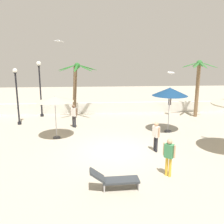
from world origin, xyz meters
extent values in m
plane|color=#B2A893|center=(0.00, 0.00, 0.00)|extent=(56.00, 56.00, 0.00)
cube|color=silver|center=(0.00, 8.88, 0.47)|extent=(25.20, 0.30, 0.93)
cylinder|color=#333338|center=(3.74, 3.01, 0.04)|extent=(0.46, 0.46, 0.08)
cylinder|color=#A5A5AD|center=(3.74, 3.01, 1.25)|extent=(0.05, 0.05, 2.50)
cone|color=navy|center=(3.74, 3.01, 2.71)|extent=(2.30, 2.30, 0.52)
sphere|color=#99999E|center=(3.74, 3.01, 2.97)|extent=(0.08, 0.08, 0.08)
cylinder|color=#333338|center=(-3.49, 2.25, 0.04)|extent=(0.44, 0.44, 0.08)
cylinder|color=#A5A5AD|center=(-3.49, 2.25, 1.17)|extent=(0.05, 0.05, 2.35)
cone|color=#B7AD93|center=(-3.49, 2.25, 2.46)|extent=(2.27, 2.27, 0.32)
sphere|color=#99999E|center=(-3.49, 2.25, 2.64)|extent=(0.08, 0.08, 0.08)
cylinder|color=brown|center=(-2.65, 6.80, 2.11)|extent=(0.54, 0.28, 4.24)
sphere|color=#266526|center=(-2.39, 6.80, 4.23)|extent=(0.45, 0.45, 0.45)
ellipsoid|color=#266526|center=(-1.60, 6.93, 4.08)|extent=(1.56, 0.45, 0.51)
ellipsoid|color=#266526|center=(-1.76, 7.28, 4.08)|extent=(1.35, 1.10, 0.51)
ellipsoid|color=#266526|center=(-2.44, 7.59, 4.08)|extent=(0.29, 1.55, 0.51)
ellipsoid|color=#266526|center=(-3.03, 7.27, 4.08)|extent=(1.36, 1.08, 0.51)
ellipsoid|color=#266526|center=(-3.17, 6.96, 4.08)|extent=(1.55, 0.50, 0.51)
ellipsoid|color=#266526|center=(-3.03, 6.33, 4.08)|extent=(1.37, 1.07, 0.51)
ellipsoid|color=#266526|center=(-2.44, 6.00, 4.08)|extent=(0.29, 1.55, 0.51)
ellipsoid|color=#266526|center=(-1.81, 6.25, 4.08)|extent=(1.26, 1.21, 0.51)
cylinder|color=brown|center=(7.31, 7.03, 2.20)|extent=(0.31, 0.30, 4.40)
sphere|color=#2E6A2F|center=(7.32, 7.03, 4.40)|extent=(0.48, 0.48, 0.48)
ellipsoid|color=#2E6A2F|center=(8.07, 7.05, 4.26)|extent=(1.47, 0.24, 0.48)
ellipsoid|color=#2E6A2F|center=(7.74, 7.65, 4.26)|extent=(0.99, 1.32, 0.48)
ellipsoid|color=#2E6A2F|center=(7.34, 7.78, 4.26)|extent=(0.25, 1.47, 0.48)
ellipsoid|color=#2E6A2F|center=(6.86, 7.63, 4.26)|extent=(1.04, 1.28, 0.48)
ellipsoid|color=#2E6A2F|center=(6.57, 6.96, 4.26)|extent=(1.47, 0.35, 0.48)
ellipsoid|color=#2E6A2F|center=(6.85, 6.45, 4.26)|extent=(1.07, 1.27, 0.48)
ellipsoid|color=#2E6A2F|center=(7.30, 6.28, 4.26)|extent=(0.23, 1.46, 0.48)
ellipsoid|color=#2E6A2F|center=(7.84, 6.49, 4.26)|extent=(1.15, 1.20, 0.48)
cylinder|color=black|center=(-6.69, 5.61, 0.10)|extent=(0.28, 0.28, 0.20)
cylinder|color=black|center=(-6.69, 5.61, 1.89)|extent=(0.12, 0.12, 3.78)
cylinder|color=black|center=(-6.69, 5.61, 3.78)|extent=(0.22, 0.22, 0.06)
sphere|color=white|center=(-6.69, 5.61, 3.94)|extent=(0.33, 0.33, 0.33)
cylinder|color=black|center=(-5.53, 8.00, 0.10)|extent=(0.28, 0.28, 0.20)
cylinder|color=black|center=(-5.53, 8.00, 2.09)|extent=(0.12, 0.12, 4.17)
cylinder|color=black|center=(-5.53, 8.00, 4.17)|extent=(0.22, 0.22, 0.06)
sphere|color=white|center=(-5.53, 8.00, 4.36)|extent=(0.37, 0.37, 0.37)
cube|color=#B7B7BC|center=(0.46, -3.87, 0.17)|extent=(0.06, 0.55, 0.35)
cube|color=#B7B7BC|center=(-0.84, -3.92, 0.17)|extent=(0.06, 0.55, 0.35)
cube|color=#33383D|center=(-0.19, -3.90, 0.35)|extent=(1.42, 0.61, 0.08)
cube|color=#33383D|center=(-1.08, -3.94, 0.61)|extent=(0.59, 0.57, 0.45)
cylinder|color=gold|center=(1.97, -3.09, 0.42)|extent=(0.12, 0.12, 0.83)
cylinder|color=gold|center=(1.85, -2.98, 0.42)|extent=(0.12, 0.12, 0.83)
cube|color=#3F8C59|center=(1.91, -3.04, 1.13)|extent=(0.42, 0.42, 0.59)
sphere|color=tan|center=(1.91, -3.04, 1.53)|extent=(0.23, 0.23, 0.23)
cylinder|color=tan|center=(2.08, -3.21, 1.16)|extent=(0.08, 0.08, 0.53)
cylinder|color=tan|center=(1.74, -2.87, 1.16)|extent=(0.08, 0.08, 0.53)
cylinder|color=silver|center=(5.34, 7.90, 0.44)|extent=(0.12, 0.12, 0.89)
cylinder|color=silver|center=(5.29, 7.75, 0.44)|extent=(0.12, 0.12, 0.89)
cube|color=#26262D|center=(5.32, 7.83, 1.20)|extent=(0.35, 0.42, 0.63)
sphere|color=tan|center=(5.32, 7.83, 1.63)|extent=(0.24, 0.24, 0.24)
cylinder|color=tan|center=(5.40, 8.05, 1.23)|extent=(0.08, 0.08, 0.56)
cylinder|color=tan|center=(5.24, 7.60, 1.23)|extent=(0.08, 0.08, 0.56)
cylinder|color=#26262D|center=(2.02, -0.26, 0.41)|extent=(0.12, 0.12, 0.81)
cylinder|color=#26262D|center=(2.09, -0.40, 0.41)|extent=(0.12, 0.12, 0.81)
cube|color=silver|center=(2.05, -0.33, 1.10)|extent=(0.36, 0.43, 0.58)
sphere|color=tan|center=(2.05, -0.33, 1.50)|extent=(0.22, 0.22, 0.22)
cylinder|color=tan|center=(1.96, -0.11, 1.13)|extent=(0.08, 0.08, 0.52)
cylinder|color=tan|center=(2.15, -0.55, 1.13)|extent=(0.08, 0.08, 0.52)
cylinder|color=#26262D|center=(-2.65, 4.56, 0.41)|extent=(0.12, 0.12, 0.83)
cylinder|color=#26262D|center=(-2.51, 4.48, 0.41)|extent=(0.12, 0.12, 0.83)
cube|color=silver|center=(-2.58, 4.52, 1.12)|extent=(0.43, 0.38, 0.59)
sphere|color=brown|center=(-2.58, 4.52, 1.53)|extent=(0.22, 0.22, 0.22)
cylinder|color=brown|center=(-2.79, 4.63, 1.15)|extent=(0.08, 0.08, 0.53)
cylinder|color=brown|center=(-2.37, 4.41, 1.15)|extent=(0.08, 0.08, 0.53)
ellipsoid|color=white|center=(-3.84, 7.82, 6.09)|extent=(0.33, 0.29, 0.12)
sphere|color=white|center=(-3.97, 7.92, 6.12)|extent=(0.10, 0.10, 0.10)
cube|color=silver|center=(-4.00, 7.62, 6.11)|extent=(0.42, 0.48, 0.13)
cube|color=silver|center=(-3.68, 8.02, 6.11)|extent=(0.42, 0.48, 0.15)
ellipsoid|color=white|center=(3.03, 0.68, 4.06)|extent=(0.33, 0.16, 0.12)
sphere|color=white|center=(2.86, 0.70, 4.09)|extent=(0.10, 0.10, 0.10)
cube|color=silver|center=(3.00, 0.43, 4.08)|extent=(0.20, 0.53, 0.04)
cube|color=silver|center=(3.05, 0.94, 4.08)|extent=(0.20, 0.53, 0.04)
camera|label=1|loc=(-1.15, -12.30, 4.95)|focal=39.19mm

